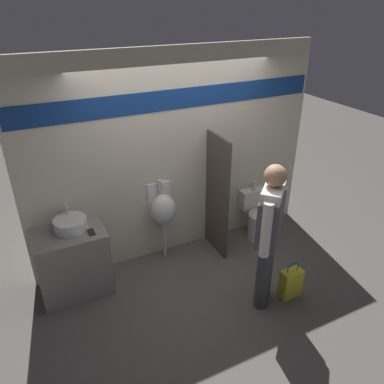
{
  "coord_description": "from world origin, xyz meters",
  "views": [
    {
      "loc": [
        -1.79,
        -3.46,
        3.19
      ],
      "look_at": [
        0.0,
        0.17,
        1.05
      ],
      "focal_mm": 35.0,
      "sensor_mm": 36.0,
      "label": 1
    }
  ],
  "objects": [
    {
      "name": "divider_near_counter",
      "position": [
        0.43,
        0.29,
        0.83
      ],
      "size": [
        0.03,
        0.57,
        1.67
      ],
      "color": "#4C4238",
      "rests_on": "ground_plane"
    },
    {
      "name": "cell_phone",
      "position": [
        -1.26,
        0.18,
        0.83
      ],
      "size": [
        0.07,
        0.14,
        0.01
      ],
      "color": "#232328",
      "rests_on": "sink_counter"
    },
    {
      "name": "ground_plane",
      "position": [
        0.0,
        0.0,
        0.0
      ],
      "size": [
        16.0,
        16.0,
        0.0
      ],
      "primitive_type": "plane",
      "color": "#5B5651"
    },
    {
      "name": "sink_basin",
      "position": [
        -1.45,
        0.35,
        0.89
      ],
      "size": [
        0.37,
        0.37,
        0.27
      ],
      "color": "white",
      "rests_on": "sink_counter"
    },
    {
      "name": "person_in_vest",
      "position": [
        0.41,
        -0.86,
        1.01
      ],
      "size": [
        0.49,
        0.48,
        1.74
      ],
      "rotation": [
        0.0,
        0.0,
        0.76
      ],
      "color": "#3D3D42",
      "rests_on": "ground_plane"
    },
    {
      "name": "display_wall",
      "position": [
        0.0,
        0.6,
        1.36
      ],
      "size": [
        3.9,
        0.07,
        2.7
      ],
      "color": "beige",
      "rests_on": "ground_plane"
    },
    {
      "name": "shopping_bag",
      "position": [
        0.74,
        -0.94,
        0.19
      ],
      "size": [
        0.25,
        0.14,
        0.49
      ],
      "color": "yellow",
      "rests_on": "ground_plane"
    },
    {
      "name": "sink_counter",
      "position": [
        -1.5,
        0.29,
        0.41
      ],
      "size": [
        0.8,
        0.56,
        0.83
      ],
      "color": "gray",
      "rests_on": "ground_plane"
    },
    {
      "name": "toilet",
      "position": [
        1.14,
        0.27,
        0.29
      ],
      "size": [
        0.39,
        0.55,
        0.83
      ],
      "color": "white",
      "rests_on": "ground_plane"
    },
    {
      "name": "urinal_near_counter",
      "position": [
        -0.29,
        0.44,
        0.74
      ],
      "size": [
        0.33,
        0.28,
        1.12
      ],
      "color": "silver",
      "rests_on": "ground_plane"
    }
  ]
}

